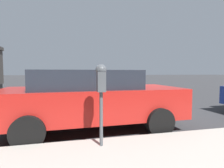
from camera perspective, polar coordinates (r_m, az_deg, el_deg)
ground_plane at (r=5.80m, az=-0.60°, el=-10.48°), size 220.00×220.00×0.00m
parking_meter at (r=3.01m, az=-3.60°, el=-0.07°), size 0.21×0.19×1.42m
car_red at (r=4.44m, az=-6.57°, el=-4.46°), size 2.12×4.41×1.48m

